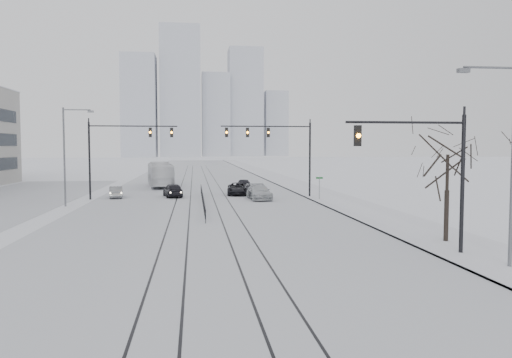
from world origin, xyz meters
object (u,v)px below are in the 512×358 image
traffic_mast_near (432,164)px  bare_tree (448,164)px  sedan_sb_outer (116,192)px  sedan_nb_right (259,192)px  box_truck (160,175)px  sedan_nb_front (238,189)px  sedan_sb_inner (173,190)px  sedan_nb_far (243,185)px

traffic_mast_near → bare_tree: size_ratio=1.15×
sedan_sb_outer → sedan_nb_right: (14.92, -3.56, 0.14)m
box_truck → sedan_sb_outer: bearing=68.5°
sedan_nb_front → box_truck: 16.10m
sedan_sb_outer → sedan_sb_inner: bearing=173.9°
bare_tree → sedan_nb_front: bare_tree is taller
traffic_mast_near → box_truck: bearing=109.4°
sedan_nb_right → sedan_sb_outer: bearing=163.6°
sedan_nb_right → sedan_nb_front: bearing=105.7°
sedan_sb_outer → sedan_nb_far: (14.40, 7.84, 0.08)m
sedan_nb_front → sedan_nb_right: sedan_nb_right is taller
sedan_nb_far → box_truck: bearing=159.3°
bare_tree → sedan_nb_far: 37.13m
traffic_mast_near → sedan_sb_outer: (-19.86, 31.25, -3.94)m
bare_tree → sedan_nb_front: (-9.12, 29.94, -3.80)m
sedan_nb_far → sedan_nb_right: bearing=-75.6°
sedan_sb_inner → sedan_nb_front: 7.33m
bare_tree → sedan_nb_front: 31.53m
sedan_sb_outer → traffic_mast_near: bearing=114.8°
sedan_sb_inner → sedan_nb_right: size_ratio=0.84×
sedan_sb_inner → box_truck: 14.72m
traffic_mast_near → sedan_sb_inner: bearing=113.8°
sedan_sb_outer → sedan_nb_far: 16.40m
sedan_nb_far → sedan_nb_front: bearing=-89.8°
traffic_mast_near → box_truck: traffic_mast_near is taller
sedan_sb_outer → box_truck: bearing=-111.7°
sedan_nb_front → sedan_sb_outer: bearing=-168.2°
sedan_nb_front → box_truck: box_truck is taller
traffic_mast_near → box_truck: size_ratio=0.58×
sedan_sb_outer → sedan_nb_right: 15.34m
bare_tree → box_truck: size_ratio=0.51×
sedan_sb_outer → sedan_nb_front: 13.26m
sedan_sb_inner → sedan_sb_outer: sedan_sb_inner is taller
traffic_mast_near → sedan_nb_front: 33.85m
traffic_mast_near → bare_tree: traffic_mast_near is taller
bare_tree → sedan_sb_inner: 32.97m
box_truck → sedan_nb_front: bearing=118.7°
sedan_nb_far → box_truck: 12.76m
bare_tree → box_truck: bare_tree is taller
sedan_sb_inner → sedan_nb_far: 11.39m
sedan_nb_front → sedan_nb_right: (1.77, -5.25, 0.08)m
sedan_sb_inner → box_truck: bearing=-91.3°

